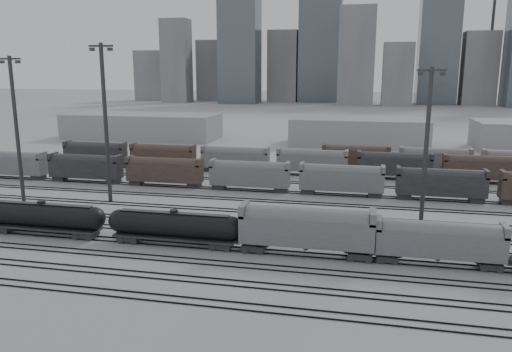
% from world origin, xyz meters
% --- Properties ---
extents(ground, '(900.00, 900.00, 0.00)m').
position_xyz_m(ground, '(0.00, 0.00, 0.00)').
color(ground, '#BABABF').
rests_on(ground, ground).
extents(tracks, '(220.00, 71.50, 0.16)m').
position_xyz_m(tracks, '(0.00, 17.50, 0.08)').
color(tracks, black).
rests_on(tracks, ground).
extents(tank_car_a, '(18.64, 3.11, 4.61)m').
position_xyz_m(tank_car_a, '(-31.07, 1.00, 2.66)').
color(tank_car_a, '#232325').
rests_on(tank_car_a, ground).
extents(tank_car_b, '(18.30, 3.05, 4.52)m').
position_xyz_m(tank_car_b, '(-11.85, 1.00, 2.62)').
color(tank_car_b, '#232325').
rests_on(tank_car_b, ground).
extents(hopper_car_a, '(16.43, 3.26, 5.88)m').
position_xyz_m(hopper_car_a, '(5.25, 1.00, 3.63)').
color(hopper_car_a, '#232325').
rests_on(hopper_car_a, ground).
extents(hopper_car_b, '(14.41, 2.86, 5.15)m').
position_xyz_m(hopper_car_b, '(20.67, 1.00, 3.18)').
color(hopper_car_b, '#232325').
rests_on(hopper_car_b, ground).
extents(light_mast_a, '(3.93, 0.63, 24.54)m').
position_xyz_m(light_mast_a, '(-44.84, 15.13, 13.02)').
color(light_mast_a, '#333335').
rests_on(light_mast_a, ground).
extents(light_mast_b, '(4.26, 0.68, 26.64)m').
position_xyz_m(light_mast_b, '(-30.90, 19.36, 14.13)').
color(light_mast_b, '#333335').
rests_on(light_mast_b, ground).
extents(light_mast_c, '(3.64, 0.58, 22.75)m').
position_xyz_m(light_mast_c, '(19.68, 11.10, 12.07)').
color(light_mast_c, '#333335').
rests_on(light_mast_c, ground).
extents(bg_string_near, '(151.00, 3.00, 5.60)m').
position_xyz_m(bg_string_near, '(8.00, 32.00, 2.80)').
color(bg_string_near, slate).
rests_on(bg_string_near, ground).
extents(bg_string_mid, '(151.00, 3.00, 5.60)m').
position_xyz_m(bg_string_mid, '(18.00, 48.00, 2.80)').
color(bg_string_mid, '#232325').
rests_on(bg_string_mid, ground).
extents(bg_string_far, '(66.00, 3.00, 5.60)m').
position_xyz_m(bg_string_far, '(35.50, 56.00, 2.80)').
color(bg_string_far, brown).
rests_on(bg_string_far, ground).
extents(warehouse_left, '(50.00, 18.00, 8.00)m').
position_xyz_m(warehouse_left, '(-60.00, 95.00, 4.00)').
color(warehouse_left, '#98999B').
rests_on(warehouse_left, ground).
extents(warehouse_mid, '(40.00, 18.00, 8.00)m').
position_xyz_m(warehouse_mid, '(10.00, 95.00, 4.00)').
color(warehouse_mid, '#98999B').
rests_on(warehouse_mid, ground).
extents(skyline, '(316.00, 22.40, 95.00)m').
position_xyz_m(skyline, '(10.84, 280.00, 34.73)').
color(skyline, gray).
rests_on(skyline, ground).
extents(crane_left, '(42.00, 1.80, 100.00)m').
position_xyz_m(crane_left, '(-28.74, 305.00, 57.39)').
color(crane_left, '#333335').
rests_on(crane_left, ground).
extents(crane_right, '(42.00, 1.80, 100.00)m').
position_xyz_m(crane_right, '(91.26, 305.00, 57.39)').
color(crane_right, '#333335').
rests_on(crane_right, ground).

